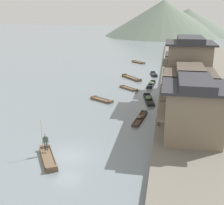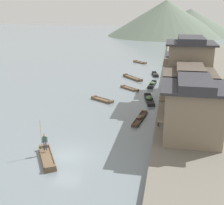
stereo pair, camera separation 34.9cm
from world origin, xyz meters
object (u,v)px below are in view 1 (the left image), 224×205
Objects in this scene: boat_midriver_upstream at (154,75)px; mooring_post_dock_far at (163,83)px; boatman_person at (45,140)px; mooring_post_dock_mid at (161,100)px; boat_moored_far at (132,78)px; boat_midriver_drifting at (129,88)px; house_waterfront_nearest at (193,109)px; house_waterfront_second at (188,92)px; house_waterfront_tall at (188,69)px; boat_foreground_poled at (48,159)px; boat_moored_third at (102,100)px; mooring_post_dock_near at (159,122)px; boat_crossing_west at (149,99)px; boat_upstream_distant at (151,84)px; house_waterfront_narrow at (182,69)px; boat_moored_nearest at (138,62)px; boat_moored_second at (140,118)px.

mooring_post_dock_far is (1.95, -10.79, 0.92)m from boat_midriver_upstream.
mooring_post_dock_mid is at bearing 57.75° from boatman_person.
boat_moored_far is 7.61m from boat_midriver_drifting.
house_waterfront_nearest is at bearing -80.61° from mooring_post_dock_far.
house_waterfront_second is 0.75× the size of house_waterfront_tall.
boat_foreground_poled is 0.92× the size of boat_moored_far.
boat_moored_far is 28.92m from house_waterfront_nearest.
boatman_person reaches higher than boat_moored_third.
house_waterfront_nearest is 20.52m from mooring_post_dock_far.
mooring_post_dock_mid is at bearing -84.39° from boat_midriver_upstream.
boat_moored_third is 1.06× the size of boat_midriver_upstream.
mooring_post_dock_near is (6.07, -24.67, 0.98)m from boat_moored_far.
boat_crossing_west is 14.97m from house_waterfront_nearest.
mooring_post_dock_near is 1.07× the size of mooring_post_dock_far.
boat_upstream_distant is 0.69× the size of house_waterfront_nearest.
boat_foreground_poled is 0.67× the size of house_waterfront_nearest.
house_waterfront_second is (13.31, 11.20, 2.18)m from boatman_person.
boat_crossing_west is at bearing 99.24° from mooring_post_dock_near.
house_waterfront_narrow reaches higher than boat_upstream_distant.
boat_foreground_poled is at bearing -136.50° from house_waterfront_second.
mooring_post_dock_near is at bearing -99.69° from house_waterfront_narrow.
boat_moored_nearest is at bearing 98.64° from boat_crossing_west.
boatman_person is 4.09× the size of mooring_post_dock_mid.
house_waterfront_tall is at bearing 89.46° from house_waterfront_nearest.
boat_midriver_upstream is at bearing 93.93° from mooring_post_dock_near.
house_waterfront_narrow is (-0.22, 13.76, 0.01)m from house_waterfront_second.
house_waterfront_nearest is 8.29× the size of mooring_post_dock_far.
boat_moored_nearest is 32.92m from house_waterfront_tall.
boatman_person is at bearing -106.37° from boat_upstream_distant.
mooring_post_dock_far is at bearing 117.12° from house_waterfront_tall.
house_waterfront_nearest is (5.32, -22.57, 3.46)m from boat_upstream_distant.
boat_moored_nearest is at bearing 102.47° from house_waterfront_nearest.
boat_crossing_west is 0.64× the size of house_waterfront_tall.
boat_moored_nearest is 0.75× the size of boat_moored_far.
boatman_person is 0.63× the size of boat_moored_far.
boat_foreground_poled is at bearing -111.54° from boat_crossing_west.
boatman_person reaches higher than mooring_post_dock_far.
boat_moored_third is 1.10× the size of boat_midriver_drifting.
house_waterfront_narrow reaches higher than boat_moored_far.
boat_upstream_distant is 23.44m from house_waterfront_nearest.
mooring_post_dock_mid is (-2.98, -8.92, -2.64)m from house_waterfront_narrow.
boat_moored_second is at bearing -127.35° from house_waterfront_tall.
boat_foreground_poled is 14.63m from house_waterfront_nearest.
boat_moored_nearest is 0.79× the size of boat_upstream_distant.
boatman_person is 20.49m from boat_crossing_west.
boat_crossing_west is 0.85× the size of house_waterfront_second.
house_waterfront_second reaches higher than mooring_post_dock_far.
house_waterfront_nearest is (11.97, -12.33, 3.57)m from boat_moored_third.
boat_foreground_poled is at bearing -121.56° from boat_moored_second.
mooring_post_dock_mid reaches higher than boat_foreground_poled.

